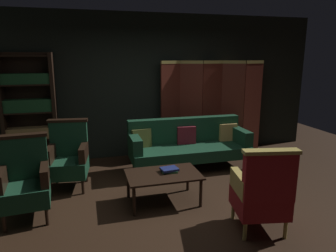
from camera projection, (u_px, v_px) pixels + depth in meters
ground_plane at (184, 208)px, 4.10m from camera, size 10.00×10.00×0.00m
back_wall at (146, 86)px, 6.09m from camera, size 7.20×0.10×2.80m
folding_screen at (212, 106)px, 6.21m from camera, size 2.13×0.42×1.90m
bookshelf at (30, 110)px, 5.37m from camera, size 0.90×0.32×2.05m
velvet_couch at (188, 143)px, 5.50m from camera, size 2.12×0.78×0.88m
coffee_table at (163, 177)px, 4.18m from camera, size 1.00×0.64×0.42m
armchair_gilt_accent at (262, 192)px, 3.45m from camera, size 0.68×0.67×1.04m
armchair_wing_left at (25, 180)px, 3.77m from camera, size 0.63×0.62×1.04m
armchair_wing_right at (68, 157)px, 4.66m from camera, size 0.65×0.64×1.04m
book_green_cloth at (169, 171)px, 4.23m from camera, size 0.22×0.18×0.03m
book_navy_cloth at (169, 169)px, 4.23m from camera, size 0.25×0.21×0.03m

